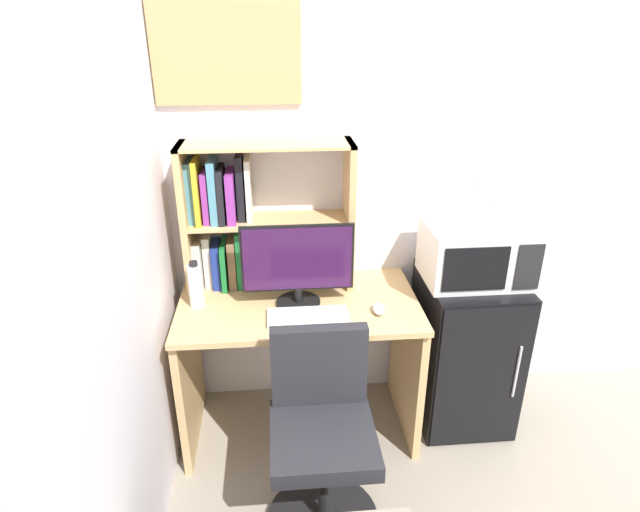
% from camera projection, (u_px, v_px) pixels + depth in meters
% --- Properties ---
extents(wall_back, '(6.40, 0.04, 2.60)m').
position_uv_depth(wall_back, '(561.00, 166.00, 2.71)').
color(wall_back, silver).
rests_on(wall_back, ground_plane).
extents(wall_left, '(0.04, 4.40, 2.60)m').
position_uv_depth(wall_left, '(14.00, 393.00, 1.08)').
color(wall_left, silver).
rests_on(wall_left, ground_plane).
extents(desk, '(1.14, 0.64, 0.76)m').
position_uv_depth(desk, '(299.00, 344.00, 2.62)').
color(desk, tan).
rests_on(desk, ground_plane).
extents(hutch_bookshelf, '(0.81, 0.24, 0.72)m').
position_uv_depth(hutch_bookshelf, '(241.00, 215.00, 2.53)').
color(hutch_bookshelf, tan).
rests_on(hutch_bookshelf, desk).
extents(monitor, '(0.52, 0.21, 0.40)m').
position_uv_depth(monitor, '(298.00, 263.00, 2.41)').
color(monitor, black).
rests_on(monitor, desk).
extents(keyboard, '(0.37, 0.15, 0.02)m').
position_uv_depth(keyboard, '(308.00, 317.00, 2.37)').
color(keyboard, silver).
rests_on(keyboard, desk).
extents(computer_mouse, '(0.06, 0.10, 0.04)m').
position_uv_depth(computer_mouse, '(378.00, 309.00, 2.42)').
color(computer_mouse, silver).
rests_on(computer_mouse, desk).
extents(water_bottle, '(0.07, 0.07, 0.23)m').
position_uv_depth(water_bottle, '(196.00, 285.00, 2.44)').
color(water_bottle, silver).
rests_on(water_bottle, desk).
extents(mini_fridge, '(0.47, 0.53, 0.82)m').
position_uv_depth(mini_fridge, '(464.00, 349.00, 2.77)').
color(mini_fridge, black).
rests_on(mini_fridge, ground_plane).
extents(microwave, '(0.50, 0.36, 0.28)m').
position_uv_depth(microwave, '(477.00, 253.00, 2.54)').
color(microwave, silver).
rests_on(microwave, mini_fridge).
extents(desk_fan, '(0.17, 0.11, 0.28)m').
position_uv_depth(desk_fan, '(494.00, 193.00, 2.41)').
color(desk_fan, silver).
rests_on(desk_fan, microwave).
extents(desk_chair, '(0.48, 0.48, 0.88)m').
position_uv_depth(desk_chair, '(322.00, 445.00, 2.17)').
color(desk_chair, black).
rests_on(desk_chair, ground_plane).
extents(wall_corkboard, '(0.66, 0.02, 0.45)m').
position_uv_depth(wall_corkboard, '(226.00, 52.00, 2.32)').
color(wall_corkboard, tan).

